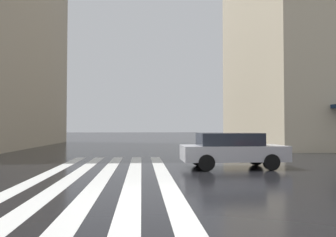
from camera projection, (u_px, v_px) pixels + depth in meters
ground_plane at (179, 201)px, 6.97m from camera, size 220.00×220.00×0.00m
zebra_crossing at (105, 175)px, 10.78m from camera, size 13.00×4.50×0.01m
car_silver at (232, 149)px, 12.71m from camera, size 1.85×4.10×1.41m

